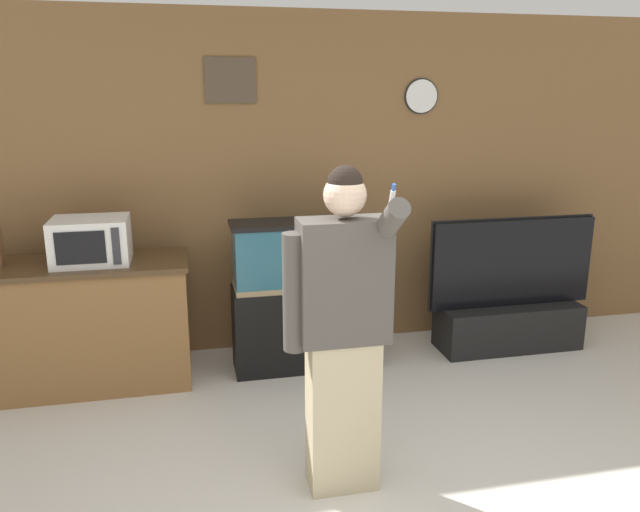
{
  "coord_description": "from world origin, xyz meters",
  "views": [
    {
      "loc": [
        -0.86,
        -2.05,
        2.01
      ],
      "look_at": [
        -0.09,
        1.51,
        1.05
      ],
      "focal_mm": 35.0,
      "sensor_mm": 36.0,
      "label": 1
    }
  ],
  "objects": [
    {
      "name": "person_standing",
      "position": [
        -0.14,
        0.74,
        0.88
      ],
      "size": [
        0.53,
        0.4,
        1.68
      ],
      "color": "#BCAD89",
      "rests_on": "ground_plane"
    },
    {
      "name": "tv_on_stand",
      "position": [
        1.63,
        2.24,
        0.31
      ],
      "size": [
        1.37,
        0.4,
        1.07
      ],
      "color": "black",
      "rests_on": "ground_plane"
    },
    {
      "name": "wall_back_paneled",
      "position": [
        0.0,
        2.73,
        1.3
      ],
      "size": [
        10.0,
        0.08,
        2.6
      ],
      "color": "brown",
      "rests_on": "ground_plane"
    },
    {
      "name": "aquarium_on_stand",
      "position": [
        -0.03,
        2.24,
        0.56
      ],
      "size": [
        1.07,
        0.36,
        1.12
      ],
      "color": "black",
      "rests_on": "ground_plane"
    },
    {
      "name": "microwave",
      "position": [
        -1.49,
        2.24,
        1.04
      ],
      "size": [
        0.5,
        0.39,
        0.3
      ],
      "color": "white",
      "rests_on": "counter_island"
    },
    {
      "name": "counter_island",
      "position": [
        -1.7,
        2.27,
        0.45
      ],
      "size": [
        1.67,
        0.61,
        0.89
      ],
      "color": "brown",
      "rests_on": "ground_plane"
    }
  ]
}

